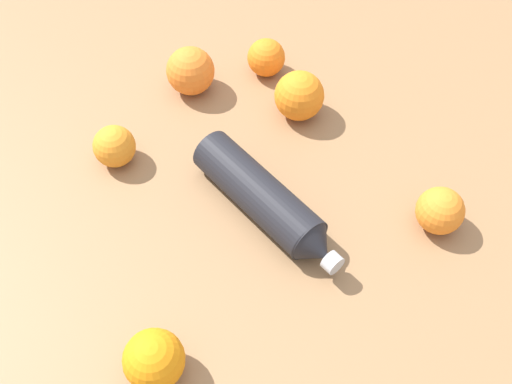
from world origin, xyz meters
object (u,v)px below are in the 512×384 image
Objects in this scene: water_bottle at (265,200)px; orange_3 at (154,360)px; orange_2 at (299,96)px; orange_4 at (114,146)px; orange_1 at (440,211)px; orange_0 at (266,58)px; orange_5 at (190,71)px.

water_bottle is 0.27m from orange_3.
orange_2 is 0.48m from orange_3.
orange_4 is (-0.20, 0.23, -0.01)m from orange_2.
orange_4 is (-0.06, 0.49, -0.00)m from orange_1.
orange_0 is 0.13m from orange_5.
orange_0 is at bearing 138.24° from water_bottle.
orange_2 reaches higher than orange_3.
water_bottle is 0.29m from orange_5.
orange_5 is at bearing 164.16° from water_bottle.
orange_1 reaches higher than orange_4.
orange_3 is 1.16× the size of orange_4.
orange_1 is 0.46m from orange_5.
water_bottle is 3.26× the size of orange_5.
orange_0 is at bearing 7.27° from orange_3.
orange_1 is 0.91× the size of orange_3.
orange_2 reaches higher than orange_4.
orange_3 reaches higher than orange_4.
orange_5 is at bearing 74.34° from orange_1.
orange_4 is at bearing 131.09° from orange_2.
orange_2 is at bearing -1.76° from orange_3.
orange_3 is (-0.48, 0.01, -0.00)m from orange_2.
orange_1 is at bearing -38.37° from orange_3.
water_bottle is at bearing -159.20° from orange_0.
orange_3 reaches higher than orange_0.
orange_2 is at bearing -86.44° from orange_5.
orange_5 reaches higher than orange_1.
orange_4 is at bearing 97.34° from orange_1.
orange_2 reaches higher than orange_0.
orange_3 is at bearing 141.63° from orange_1.
orange_0 is (0.28, 0.11, -0.00)m from water_bottle.
orange_3 is (-0.27, 0.04, 0.00)m from water_bottle.
orange_5 is (-0.01, 0.19, 0.00)m from orange_2.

